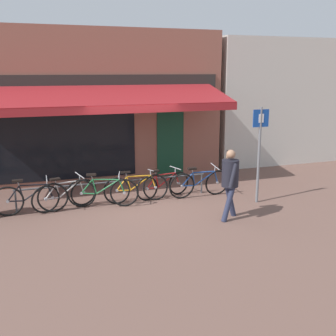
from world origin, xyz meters
TOP-DOWN VIEW (x-y plane):
  - ground_plane at (0.00, 0.00)m, footprint 160.00×160.00m
  - shop_front at (-0.94, 3.98)m, footprint 8.85×4.96m
  - neighbour_building at (7.16, 4.51)m, footprint 6.95×4.00m
  - bike_rack_rail at (-0.61, 0.25)m, footprint 5.02×0.04m
  - bicycle_black at (-2.73, -0.02)m, footprint 1.77×0.52m
  - bicycle_silver at (-1.91, 0.07)m, footprint 1.67×0.62m
  - bicycle_green at (-1.00, -0.05)m, footprint 1.75×0.67m
  - bicycle_orange at (-0.09, 0.11)m, footprint 1.74×0.52m
  - bicycle_red at (0.70, 0.22)m, footprint 1.63×0.59m
  - bicycle_blue at (1.65, -0.08)m, footprint 1.79×0.52m
  - pedestrian_adult at (1.61, -1.87)m, footprint 0.55×0.70m
  - parking_sign at (2.88, -0.99)m, footprint 0.44×0.07m

SIDE VIEW (x-z plane):
  - ground_plane at x=0.00m, z-range 0.00..0.00m
  - bicycle_red at x=0.70m, z-range -0.04..0.75m
  - bicycle_orange at x=-0.09m, z-range -0.06..0.80m
  - bicycle_silver at x=-1.91m, z-range -0.05..0.82m
  - bicycle_blue at x=1.65m, z-range -0.06..0.83m
  - bicycle_green at x=-1.00m, z-range -0.04..0.83m
  - bicycle_black at x=-2.73m, z-range -0.05..0.84m
  - bike_rack_rail at x=-0.61m, z-range 0.21..0.78m
  - pedestrian_adult at x=1.61m, z-range 0.17..1.83m
  - parking_sign at x=2.88m, z-range 0.28..2.76m
  - neighbour_building at x=7.16m, z-range 0.00..4.48m
  - shop_front at x=-0.94m, z-range 0.00..4.62m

